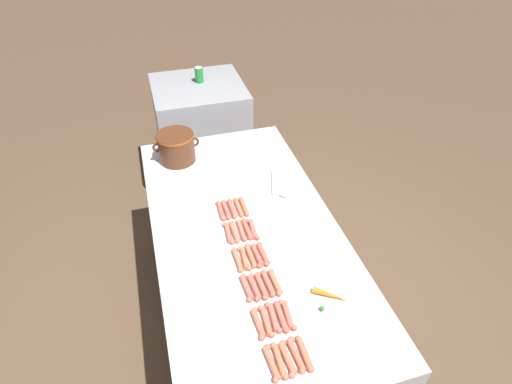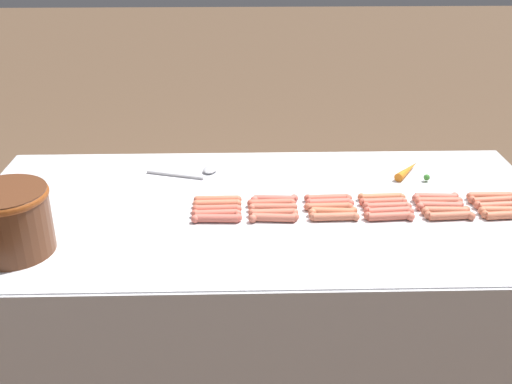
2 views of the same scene
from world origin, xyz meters
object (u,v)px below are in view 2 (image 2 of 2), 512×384
Objects in this scene: hot_dog_7 at (446,211)px; hot_dog_15 at (329,207)px; hot_dog_14 at (387,206)px; hot_dog_17 at (217,209)px; hot_dog_18 at (493,200)px; hot_dog_21 at (330,203)px; hot_dog_5 at (217,218)px; hot_dog_11 at (216,214)px; hot_dog_4 at (274,218)px; hot_dog_9 at (333,212)px; carrot at (409,170)px; hot_dog_10 at (273,213)px; hot_dog_2 at (389,216)px; hot_dog_28 at (274,199)px; hot_dog_0 at (507,215)px; hot_dog_6 at (502,210)px; hot_dog_19 at (439,201)px; bean_pot at (9,218)px; hot_dog_16 at (273,207)px; hot_dog_3 at (334,217)px; hot_dog_24 at (490,196)px; hot_dog_12 at (499,206)px; hot_dog_22 at (271,203)px; hot_dog_26 at (381,197)px; hot_dog_25 at (435,197)px; hot_dog_27 at (328,198)px; hot_dog_1 at (450,216)px; hot_dog_13 at (440,206)px; hot_dog_23 at (217,204)px; hot_dog_8 at (389,211)px.

hot_dog_15 is at bearing 84.49° from hot_dog_7.
hot_dog_14 is 1.00× the size of hot_dog_17.
hot_dog_18 is 1.00× the size of hot_dog_21.
hot_dog_11 is at bearing 4.04° from hot_dog_5.
hot_dog_4 is 1.00× the size of hot_dog_17.
hot_dog_9 is 0.45m from carrot.
hot_dog_2 is at bearing -95.15° from hot_dog_10.
hot_dog_0 is at bearing -100.23° from hot_dog_28.
hot_dog_19 is at bearing 69.53° from hot_dog_6.
hot_dog_14 is 1.15m from bean_pot.
hot_dog_11 is 1.00× the size of hot_dog_16.
hot_dog_3 and hot_dog_16 have the same top height.
hot_dog_6 is (0.03, -0.37, 0.00)m from hot_dog_2.
hot_dog_12 is at bearing -178.40° from hot_dog_24.
hot_dog_0 is 0.74m from hot_dog_10.
hot_dog_14 is (0.07, -0.01, 0.00)m from hot_dog_2.
hot_dog_3 is at bearing -125.35° from hot_dog_28.
hot_dog_14 and hot_dog_22 have the same top height.
hot_dog_14 is at bearing -86.19° from hot_dog_11.
hot_dog_21 is 0.98m from bean_pot.
hot_dog_7 and hot_dog_26 have the same top height.
carrot is at bearing -34.58° from hot_dog_26.
hot_dog_4 is 0.21m from hot_dog_21.
hot_dog_5 and hot_dog_16 have the same top height.
hot_dog_0 is at bearing -147.43° from carrot.
hot_dog_25 is at bearing -77.55° from bean_pot.
hot_dog_3 is at bearing -117.79° from hot_dog_22.
hot_dog_11 and hot_dog_15 have the same top height.
hot_dog_22 is at bearing 2.12° from hot_dog_10.
hot_dog_22 is 1.00× the size of hot_dog_26.
hot_dog_25 is at bearing 54.82° from hot_dog_0.
hot_dog_10 and hot_dog_27 have the same top height.
hot_dog_21 is at bearing -75.24° from hot_dog_5.
hot_dog_6 is at bearing -92.07° from hot_dog_17.
hot_dog_4 and hot_dog_14 have the same top height.
hot_dog_24 is (0.10, -0.92, 0.00)m from hot_dog_11.
hot_dog_2 is 1.00× the size of hot_dog_11.
hot_dog_1 is at bearing -105.09° from hot_dog_21.
bean_pot is (-0.23, 0.94, 0.09)m from hot_dog_15.
hot_dog_14 is (-0.00, 0.17, 0.00)m from hot_dog_13.
hot_dog_12 is (0.07, 0.00, 0.00)m from hot_dog_0.
hot_dog_7 is at bearing -177.86° from hot_dog_19.
hot_dog_12 is 1.00× the size of hot_dog_17.
hot_dog_18 and hot_dog_24 have the same top height.
hot_dog_22 is at bearing 81.98° from hot_dog_0.
hot_dog_23 is (0.07, 0.18, 0.00)m from hot_dog_10.
hot_dog_8 is at bearing 89.52° from hot_dog_6.
hot_dog_7 is 1.03× the size of carrot.
hot_dog_9 is (0.00, 0.36, 0.00)m from hot_dog_7.
hot_dog_21 is 1.00× the size of hot_dog_23.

